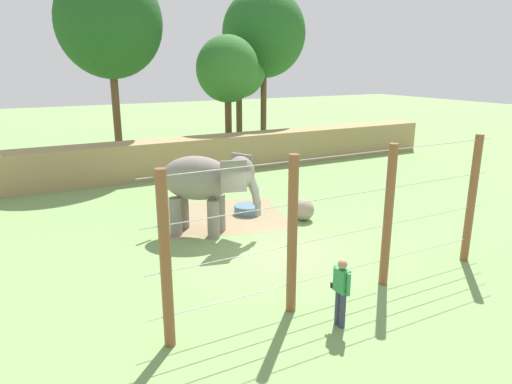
{
  "coord_description": "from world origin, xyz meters",
  "views": [
    {
      "loc": [
        -7.29,
        -11.99,
        5.94
      ],
      "look_at": [
        0.41,
        2.32,
        1.4
      ],
      "focal_mm": 32.33,
      "sensor_mm": 36.0,
      "label": 1
    }
  ],
  "objects_px": {
    "water_tub": "(248,209)",
    "elephant": "(205,182)",
    "zookeeper": "(341,290)",
    "enrichment_ball": "(303,210)"
  },
  "relations": [
    {
      "from": "water_tub",
      "to": "elephant",
      "type": "bearing_deg",
      "value": -151.14
    },
    {
      "from": "elephant",
      "to": "zookeeper",
      "type": "bearing_deg",
      "value": -86.7
    },
    {
      "from": "zookeeper",
      "to": "water_tub",
      "type": "distance_m",
      "value": 8.74
    },
    {
      "from": "elephant",
      "to": "enrichment_ball",
      "type": "bearing_deg",
      "value": -6.69
    },
    {
      "from": "elephant",
      "to": "zookeeper",
      "type": "distance_m",
      "value": 7.27
    },
    {
      "from": "elephant",
      "to": "water_tub",
      "type": "distance_m",
      "value": 3.21
    },
    {
      "from": "zookeeper",
      "to": "water_tub",
      "type": "bearing_deg",
      "value": 77.07
    },
    {
      "from": "elephant",
      "to": "water_tub",
      "type": "bearing_deg",
      "value": 28.86
    },
    {
      "from": "zookeeper",
      "to": "water_tub",
      "type": "height_order",
      "value": "zookeeper"
    },
    {
      "from": "enrichment_ball",
      "to": "water_tub",
      "type": "height_order",
      "value": "enrichment_ball"
    }
  ]
}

